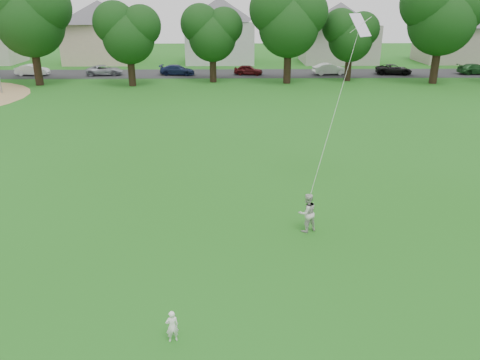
{
  "coord_description": "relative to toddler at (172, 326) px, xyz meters",
  "views": [
    {
      "loc": [
        1.52,
        -13.58,
        8.43
      ],
      "look_at": [
        1.79,
        2.0,
        2.3
      ],
      "focal_mm": 35.0,
      "sensor_mm": 36.0,
      "label": 1
    }
  ],
  "objects": [
    {
      "name": "street",
      "position": [
        0.07,
        45.67,
        -0.46
      ],
      "size": [
        90.0,
        7.0,
        0.01
      ],
      "primitive_type": "cube",
      "color": "#2D2D30",
      "rests_on": "ground"
    },
    {
      "name": "tree_row",
      "position": [
        0.49,
        39.17,
        5.8
      ],
      "size": [
        82.03,
        9.12,
        10.81
      ],
      "color": "black",
      "rests_on": "ground"
    },
    {
      "name": "house_row",
      "position": [
        -0.16,
        55.67,
        4.36
      ],
      "size": [
        77.52,
        13.91,
        9.89
      ],
      "color": "beige",
      "rests_on": "ground"
    },
    {
      "name": "kite",
      "position": [
        5.65,
        8.1,
        3.77
      ],
      "size": [
        1.83,
        2.6,
        7.8
      ],
      "color": "white",
      "rests_on": "ground"
    },
    {
      "name": "parked_cars",
      "position": [
        1.82,
        44.67,
        0.13
      ],
      "size": [
        63.22,
        2.43,
        1.27
      ],
      "color": "black",
      "rests_on": "ground"
    },
    {
      "name": "toddler",
      "position": [
        0.0,
        0.0,
        0.0
      ],
      "size": [
        0.39,
        0.33,
        0.93
      ],
      "primitive_type": "imported",
      "rotation": [
        0.0,
        0.0,
        3.49
      ],
      "color": "white",
      "rests_on": "ground"
    },
    {
      "name": "older_boy",
      "position": [
        4.42,
        6.11,
        0.31
      ],
      "size": [
        0.93,
        0.85,
        1.55
      ],
      "primitive_type": "imported",
      "rotation": [
        0.0,
        0.0,
        3.57
      ],
      "color": "beige",
      "rests_on": "ground"
    },
    {
      "name": "ground",
      "position": [
        0.07,
        3.67,
        -0.46
      ],
      "size": [
        160.0,
        160.0,
        0.0
      ],
      "primitive_type": "plane",
      "color": "#1F6116",
      "rests_on": "ground"
    }
  ]
}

